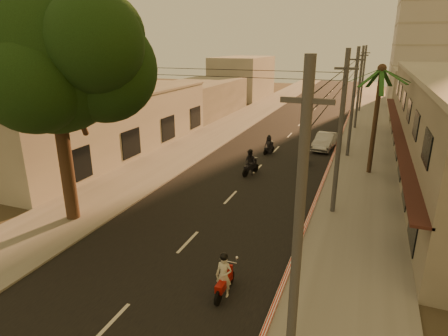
{
  "coord_description": "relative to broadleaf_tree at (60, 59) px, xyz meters",
  "views": [
    {
      "loc": [
        7.49,
        -12.4,
        9.2
      ],
      "look_at": [
        -0.22,
        7.44,
        2.1
      ],
      "focal_mm": 30.0,
      "sensor_mm": 36.0,
      "label": 1
    }
  ],
  "objects": [
    {
      "name": "curb_stripe",
      "position": [
        11.71,
        12.86,
        -8.38
      ],
      "size": [
        0.2,
        60.0,
        0.2
      ],
      "primitive_type": "cube",
      "color": "red",
      "rests_on": "ground"
    },
    {
      "name": "distant_tower",
      "position": [
        22.61,
        53.86,
        5.52
      ],
      "size": [
        12.1,
        12.1,
        28.0
      ],
      "color": "#B7B5B2",
      "rests_on": "ground"
    },
    {
      "name": "sidewalk_right",
      "position": [
        14.11,
        17.86,
        -8.42
      ],
      "size": [
        5.0,
        140.0,
        0.12
      ],
      "primitive_type": "cube",
      "color": "slate",
      "rests_on": "ground"
    },
    {
      "name": "palm_tree",
      "position": [
        14.61,
        13.86,
        -1.33
      ],
      "size": [
        5.0,
        5.0,
        8.2
      ],
      "color": "black",
      "rests_on": "ground"
    },
    {
      "name": "parked_car",
      "position": [
        10.69,
        19.7,
        -7.74
      ],
      "size": [
        2.3,
        4.7,
        1.46
      ],
      "primitive_type": "imported",
      "rotation": [
        0.0,
        0.0,
        -0.09
      ],
      "color": "#96989E",
      "rests_on": "ground"
    },
    {
      "name": "broadleaf_tree",
      "position": [
        0.0,
        0.0,
        0.0
      ],
      "size": [
        9.6,
        8.7,
        12.1
      ],
      "color": "black",
      "rests_on": "ground"
    },
    {
      "name": "road",
      "position": [
        6.61,
        17.86,
        -8.47
      ],
      "size": [
        10.0,
        140.0,
        0.02
      ],
      "primitive_type": "cube",
      "color": "black",
      "rests_on": "ground"
    },
    {
      "name": "scooter_mid_b",
      "position": [
        9.73,
        14.23,
        -7.63
      ],
      "size": [
        1.2,
        1.89,
        1.88
      ],
      "rotation": [
        0.0,
        0.0,
        -0.2
      ],
      "color": "black",
      "rests_on": "ground"
    },
    {
      "name": "scooter_far_a",
      "position": [
        6.31,
        16.28,
        -7.7
      ],
      "size": [
        1.04,
        1.69,
        1.7
      ],
      "rotation": [
        0.0,
        0.0,
        -0.27
      ],
      "color": "black",
      "rests_on": "ground"
    },
    {
      "name": "filler_right",
      "position": [
        20.61,
        42.86,
        -5.48
      ],
      "size": [
        8.0,
        14.0,
        6.0
      ],
      "primitive_type": "cube",
      "color": "#A6A296",
      "rests_on": "ground"
    },
    {
      "name": "utility_poles",
      "position": [
        12.81,
        17.86,
        -1.94
      ],
      "size": [
        1.2,
        48.26,
        9.0
      ],
      "color": "#38383A",
      "rests_on": "ground"
    },
    {
      "name": "scooter_red",
      "position": [
        9.71,
        -3.24,
        -7.67
      ],
      "size": [
        0.71,
        1.89,
        1.86
      ],
      "rotation": [
        0.0,
        0.0,
        -0.01
      ],
      "color": "black",
      "rests_on": "ground"
    },
    {
      "name": "scooter_mid_a",
      "position": [
        6.46,
        10.4,
        -7.57
      ],
      "size": [
        1.28,
        1.96,
        1.98
      ],
      "rotation": [
        0.0,
        0.0,
        -0.28
      ],
      "color": "black",
      "rests_on": "ground"
    },
    {
      "name": "sidewalk_left",
      "position": [
        -0.89,
        17.86,
        -8.42
      ],
      "size": [
        5.0,
        140.0,
        0.12
      ],
      "primitive_type": "cube",
      "color": "slate",
      "rests_on": "ground"
    },
    {
      "name": "filler_left_far",
      "position": [
        -7.39,
        49.86,
        -4.98
      ],
      "size": [
        8.0,
        14.0,
        7.0
      ],
      "primitive_type": "cube",
      "color": "#A6A296",
      "rests_on": "ground"
    },
    {
      "name": "ground",
      "position": [
        6.61,
        -2.14,
        -8.48
      ],
      "size": [
        160.0,
        160.0,
        0.0
      ],
      "primitive_type": "plane",
      "color": "#383023",
      "rests_on": "ground"
    },
    {
      "name": "left_building",
      "position": [
        -7.37,
        11.86,
        -5.88
      ],
      "size": [
        8.2,
        24.2,
        5.2
      ],
      "color": "#A6A296",
      "rests_on": "ground"
    },
    {
      "name": "filler_left_near",
      "position": [
        -7.39,
        31.86,
        -6.28
      ],
      "size": [
        8.0,
        14.0,
        4.4
      ],
      "primitive_type": "cube",
      "color": "#A6A296",
      "rests_on": "ground"
    }
  ]
}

